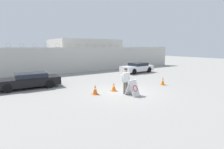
{
  "coord_description": "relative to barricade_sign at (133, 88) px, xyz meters",
  "views": [
    {
      "loc": [
        -7.61,
        -9.73,
        3.26
      ],
      "look_at": [
        -0.51,
        0.75,
        1.24
      ],
      "focal_mm": 28.0,
      "sensor_mm": 36.0,
      "label": 1
    }
  ],
  "objects": [
    {
      "name": "parked_car_front_coupe",
      "position": [
        -5.43,
        6.32,
        0.1
      ],
      "size": [
        4.79,
        2.15,
        1.2
      ],
      "rotation": [
        0.0,
        0.0,
        3.1
      ],
      "color": "black",
      "rests_on": "ground_plane"
    },
    {
      "name": "barricade_sign",
      "position": [
        0.0,
        0.0,
        0.0
      ],
      "size": [
        0.72,
        0.89,
        1.06
      ],
      "rotation": [
        0.0,
        0.0,
        0.1
      ],
      "color": "white",
      "rests_on": "ground_plane"
    },
    {
      "name": "security_guard",
      "position": [
        -0.15,
        0.61,
        0.48
      ],
      "size": [
        0.63,
        0.5,
        1.79
      ],
      "rotation": [
        0.0,
        0.0,
        2.89
      ],
      "color": "#514C42",
      "rests_on": "ground_plane"
    },
    {
      "name": "ground_plane",
      "position": [
        0.03,
        1.06,
        -0.52
      ],
      "size": [
        90.0,
        90.0,
        0.0
      ],
      "primitive_type": "plane",
      "color": "gray"
    },
    {
      "name": "building_block",
      "position": [
        4.85,
        17.92,
        1.67
      ],
      "size": [
        9.8,
        7.99,
        4.39
      ],
      "color": "beige",
      "rests_on": "ground_plane"
    },
    {
      "name": "traffic_cone_mid",
      "position": [
        -0.37,
        1.75,
        -0.21
      ],
      "size": [
        0.39,
        0.39,
        0.64
      ],
      "color": "orange",
      "rests_on": "ground_plane"
    },
    {
      "name": "traffic_cone_near",
      "position": [
        -1.97,
        1.69,
        -0.18
      ],
      "size": [
        0.42,
        0.42,
        0.69
      ],
      "color": "orange",
      "rests_on": "ground_plane"
    },
    {
      "name": "parked_car_far_side",
      "position": [
        7.42,
        7.79,
        0.12
      ],
      "size": [
        4.46,
        2.11,
        1.25
      ],
      "rotation": [
        0.0,
        0.0,
        3.2
      ],
      "color": "black",
      "rests_on": "ground_plane"
    },
    {
      "name": "traffic_cone_far",
      "position": [
        4.32,
        1.1,
        -0.17
      ],
      "size": [
        0.34,
        0.34,
        0.71
      ],
      "color": "orange",
      "rests_on": "ground_plane"
    },
    {
      "name": "perimeter_wall",
      "position": [
        0.03,
        12.21,
        1.08
      ],
      "size": [
        36.0,
        0.3,
        3.64
      ],
      "color": "beige",
      "rests_on": "ground_plane"
    }
  ]
}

